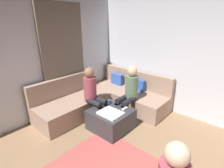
% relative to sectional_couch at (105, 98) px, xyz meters
% --- Properties ---
extents(wall_back, '(6.00, 0.12, 2.70)m').
position_rel_sectional_couch_xyz_m(wall_back, '(2.08, 1.06, 1.07)').
color(wall_back, silver).
rests_on(wall_back, ground_plane).
extents(wall_left, '(0.12, 6.00, 2.70)m').
position_rel_sectional_couch_xyz_m(wall_left, '(-0.86, -1.88, 1.07)').
color(wall_left, silver).
rests_on(wall_left, ground_plane).
extents(curtain_panel, '(0.06, 1.10, 2.50)m').
position_rel_sectional_couch_xyz_m(curtain_panel, '(-0.76, -0.58, 0.97)').
color(curtain_panel, '#726659').
rests_on(curtain_panel, ground_plane).
extents(sectional_couch, '(2.10, 2.55, 0.87)m').
position_rel_sectional_couch_xyz_m(sectional_couch, '(0.00, 0.00, 0.00)').
color(sectional_couch, '#9E7F6B').
rests_on(sectional_couch, ground_plane).
extents(ottoman, '(0.76, 0.76, 0.42)m').
position_rel_sectional_couch_xyz_m(ottoman, '(0.67, -0.53, -0.07)').
color(ottoman, '#333338').
rests_on(ottoman, ground_plane).
extents(folded_blanket, '(0.44, 0.36, 0.04)m').
position_rel_sectional_couch_xyz_m(folded_blanket, '(0.77, -0.65, 0.16)').
color(folded_blanket, white).
rests_on(folded_blanket, ottoman).
extents(coffee_mug, '(0.08, 0.08, 0.10)m').
position_rel_sectional_couch_xyz_m(coffee_mug, '(0.45, -0.35, 0.19)').
color(coffee_mug, '#334C72').
rests_on(coffee_mug, ottoman).
extents(game_remote, '(0.05, 0.15, 0.02)m').
position_rel_sectional_couch_xyz_m(game_remote, '(0.85, -0.31, 0.15)').
color(game_remote, white).
rests_on(game_remote, ottoman).
extents(person_on_couch_back, '(0.30, 0.60, 1.20)m').
position_rel_sectional_couch_xyz_m(person_on_couch_back, '(0.68, 0.06, 0.38)').
color(person_on_couch_back, black).
rests_on(person_on_couch_back, ground_plane).
extents(person_on_couch_side, '(0.60, 0.30, 1.20)m').
position_rel_sectional_couch_xyz_m(person_on_couch_side, '(0.15, -0.52, 0.38)').
color(person_on_couch_side, black).
rests_on(person_on_couch_side, ground_plane).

